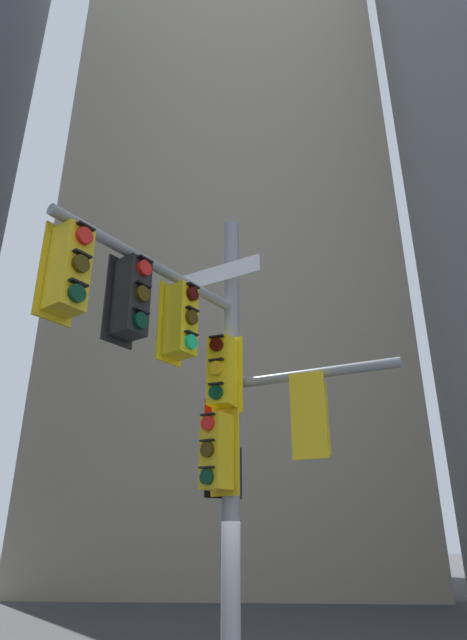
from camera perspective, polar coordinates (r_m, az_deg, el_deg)
building_mid_block at (r=34.23m, az=-0.05°, el=8.82°), size 16.69×16.69×40.41m
signal_pole_assembly at (r=6.95m, az=-2.69°, el=-7.81°), size 4.21×3.23×7.19m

